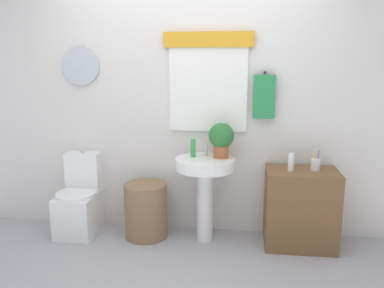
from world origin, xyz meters
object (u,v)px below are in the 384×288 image
toilet (80,202)px  lotion_bottle (291,162)px  laundry_hamper (146,210)px  potted_plant (221,138)px  soap_bottle (193,148)px  toothbrush_cup (316,164)px  pedestal_sink (205,178)px  wooden_cabinet (300,208)px

toilet → lotion_bottle: bearing=-2.2°
laundry_hamper → potted_plant: (0.71, 0.06, 0.72)m
soap_bottle → toothbrush_cup: (1.11, -0.03, -0.11)m
laundry_hamper → soap_bottle: size_ratio=3.13×
toilet → pedestal_sink: 1.28m
toothbrush_cup → pedestal_sink: bearing=-178.8°
soap_bottle → lotion_bottle: size_ratio=1.05×
wooden_cabinet → toothbrush_cup: (0.11, 0.02, 0.41)m
wooden_cabinet → laundry_hamper: bearing=180.0°
toilet → soap_bottle: (1.12, 0.01, 0.58)m
lotion_bottle → potted_plant: bearing=170.9°
laundry_hamper → lotion_bottle: (1.34, -0.04, 0.53)m
pedestal_sink → potted_plant: size_ratio=2.47×
laundry_hamper → pedestal_sink: pedestal_sink is taller
potted_plant → toothbrush_cup: size_ratio=1.75×
pedestal_sink → toothbrush_cup: 1.00m
toilet → wooden_cabinet: size_ratio=1.11×
toilet → wooden_cabinet: (2.12, -0.04, 0.06)m
laundry_hamper → pedestal_sink: bearing=-0.0°
toilet → potted_plant: potted_plant is taller
pedestal_sink → toothbrush_cup: bearing=1.2°
potted_plant → lotion_bottle: potted_plant is taller
pedestal_sink → soap_bottle: 0.30m
laundry_hamper → pedestal_sink: (0.57, -0.00, 0.35)m
potted_plant → wooden_cabinet: bearing=-4.7°
toothbrush_cup → potted_plant: bearing=177.3°
lotion_bottle → toothbrush_cup: bearing=15.2°
laundry_hamper → soap_bottle: (0.45, 0.05, 0.62)m
toilet → lotion_bottle: (2.01, -0.08, 0.50)m
toilet → wooden_cabinet: bearing=-1.0°
pedestal_sink → toothbrush_cup: toothbrush_cup is taller
pedestal_sink → potted_plant: bearing=23.2°
potted_plant → pedestal_sink: bearing=-156.8°
soap_bottle → lotion_bottle: (0.88, -0.09, -0.08)m
pedestal_sink → soap_bottle: bearing=157.4°
wooden_cabinet → lotion_bottle: 0.45m
potted_plant → toilet: bearing=-179.0°
toilet → soap_bottle: soap_bottle is taller
wooden_cabinet → soap_bottle: size_ratio=4.24×
toilet → potted_plant: (1.38, 0.02, 0.68)m
wooden_cabinet → pedestal_sink: bearing=-180.0°
soap_bottle → potted_plant: bearing=2.2°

